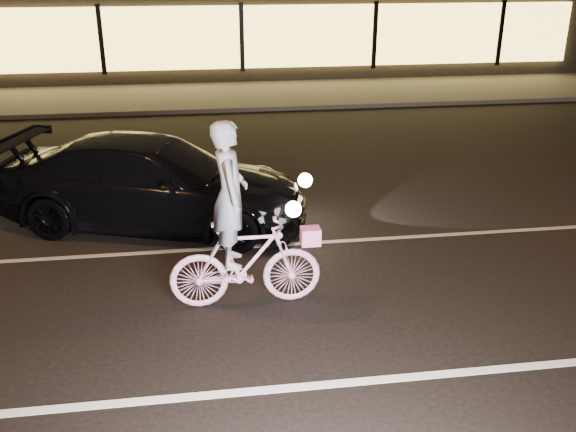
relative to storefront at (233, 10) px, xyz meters
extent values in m
plane|color=black|center=(0.00, -18.97, -2.15)|extent=(90.00, 90.00, 0.00)
cube|color=silver|center=(0.00, -20.47, -2.14)|extent=(60.00, 0.12, 0.01)
cube|color=gray|center=(0.00, -16.97, -2.14)|extent=(60.00, 0.10, 0.01)
cube|color=#383533|center=(0.00, -5.97, -2.09)|extent=(30.00, 4.00, 0.12)
cube|color=black|center=(0.00, 0.03, -0.15)|extent=(25.00, 8.00, 4.00)
cube|color=#E6BD50|center=(0.00, -4.07, -0.55)|extent=(23.00, 0.15, 2.00)
cube|color=black|center=(-4.50, -4.15, -0.55)|extent=(0.15, 0.08, 2.20)
cube|color=black|center=(0.00, -4.15, -0.55)|extent=(0.15, 0.08, 2.20)
cube|color=black|center=(4.50, -4.15, -0.55)|extent=(0.15, 0.08, 2.20)
cube|color=black|center=(9.00, -4.15, -0.55)|extent=(0.15, 0.08, 2.20)
imported|color=#E84799|center=(-1.08, -18.68, -1.57)|extent=(1.91, 0.54, 1.15)
imported|color=white|center=(-1.25, -18.68, -0.65)|extent=(0.43, 0.66, 1.80)
cube|color=pink|center=(-0.26, -18.68, -1.25)|extent=(0.24, 0.20, 0.22)
imported|color=black|center=(-2.33, -15.83, -1.43)|extent=(5.33, 3.39, 1.44)
sphere|color=#FFF2BF|center=(0.14, -15.90, -1.49)|extent=(0.24, 0.24, 0.24)
sphere|color=#FFF2BF|center=(-0.25, -17.16, -1.49)|extent=(0.24, 0.24, 0.24)
camera|label=1|loc=(-1.58, -25.85, 2.01)|focal=40.00mm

